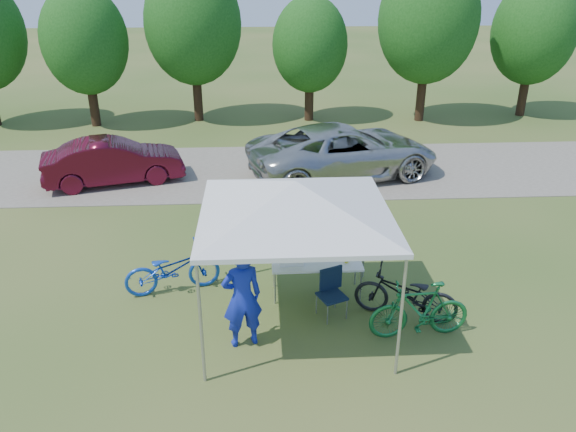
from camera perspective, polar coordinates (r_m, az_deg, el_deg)
The scene contains 14 objects.
ground at distance 10.36m, azimuth 0.70°, elevation -10.64°, with size 100.00×100.00×0.00m, color #2D5119.
gravel_strip at distance 17.51m, azimuth -1.02°, elevation 4.62°, with size 24.00×5.00×0.02m, color gray.
canopy at distance 9.10m, azimuth 0.78°, elevation 3.14°, with size 4.53×4.53×3.00m.
treeline at distance 22.63m, azimuth -2.49°, elevation 18.32°, with size 24.89×4.28×6.30m.
folding_table at distance 10.81m, azimuth 2.93°, elevation -4.89°, with size 1.73×0.72×0.71m.
folding_chair at distance 10.34m, azimuth 4.42°, elevation -7.34°, with size 0.60×0.63×0.89m.
cooler at distance 10.67m, azimuth 0.35°, elevation -3.92°, with size 0.49×0.33×0.35m.
ice_cream_cup at distance 10.80m, azimuth 5.97°, elevation -4.59°, with size 0.08×0.08×0.06m, color yellow.
cyclist at distance 9.35m, azimuth -4.70°, elevation -8.21°, with size 0.67×0.44×1.85m, color #1626B3.
bike_blue at distance 11.22m, azimuth -11.66°, elevation -5.30°, with size 0.65×1.85×0.97m, color #1442B6.
bike_green at distance 9.97m, azimuth 13.21°, elevation -9.28°, with size 0.50×1.76×1.06m, color #186C35.
bike_dark at distance 10.42m, azimuth 11.86°, elevation -7.79°, with size 0.65×1.87×0.98m, color black.
minivan at distance 16.86m, azimuth 5.69°, elevation 6.57°, with size 2.61×5.67×1.58m, color #B2B3AE.
sedan at distance 17.10m, azimuth -17.30°, elevation 5.33°, with size 1.37×3.94×1.30m, color #4B0C1C.
Camera 1 is at (-0.58, -8.45, 5.97)m, focal length 35.00 mm.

